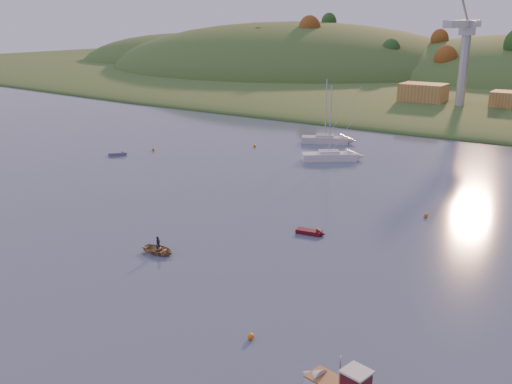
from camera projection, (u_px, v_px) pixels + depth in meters
The scene contains 19 objects.
ground at pixel (36, 328), 44.21m from camera, with size 500.00×500.00×0.00m, color #37445A.
shore_slope at pixel (489, 96), 176.87m from camera, with size 640.00×150.00×7.00m, color #335321.
hill_left_far at pixel (190, 64), 300.02m from camera, with size 120.00×100.00×32.00m, color #335321.
hill_left at pixel (291, 73), 251.67m from camera, with size 170.00×140.00×44.00m, color #335321.
hillside_trees at pixel (501, 90), 192.95m from camera, with size 280.00×50.00×32.00m, color #1F4D1B, non-canonical shape.
wharf at pixel (473, 112), 139.36m from camera, with size 42.00×16.00×2.40m, color slate.
shed_west at pixel (423, 93), 145.85m from camera, with size 11.00×8.00×4.80m, color olive.
shed_east at pixel (512, 100), 135.89m from camera, with size 9.00×7.00×4.00m, color olive.
dock_crane at pixel (464, 45), 133.36m from camera, with size 3.20×28.00×20.30m.
sailboat_near at pixel (329, 156), 96.38m from camera, with size 8.88×7.62×12.58m.
sailboat_far at pixel (325, 139), 109.85m from camera, with size 9.15×6.05×12.27m.
canoe at pixel (158, 250), 58.19m from camera, with size 2.58×3.62×0.75m, color #8E744E.
paddler at pixel (158, 246), 58.07m from camera, with size 0.57×0.38×1.58m, color black.
red_tender at pixel (315, 233), 63.23m from camera, with size 3.46×1.61×1.13m.
grey_dinghy at pixel (121, 154), 100.25m from camera, with size 3.30×3.16×1.24m.
buoy_0 at pixel (251, 336), 42.57m from camera, with size 0.50×0.50×0.50m, color orange.
buoy_1 at pixel (426, 215), 68.91m from camera, with size 0.50×0.50×0.50m, color orange.
buoy_2 at pixel (153, 149), 103.56m from camera, with size 0.50×0.50×0.50m, color orange.
buoy_3 at pixel (255, 146), 106.70m from camera, with size 0.50×0.50×0.50m, color orange.
Camera 1 is at (35.60, -23.71, 22.98)m, focal length 40.00 mm.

